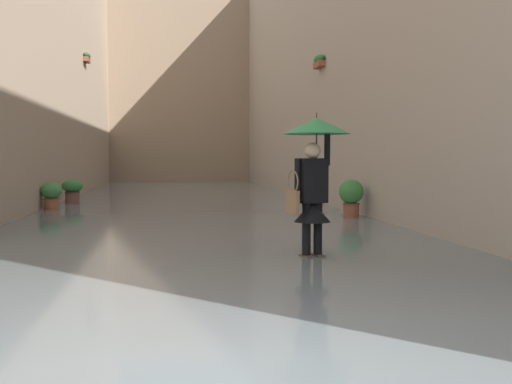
% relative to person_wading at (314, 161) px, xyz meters
% --- Properties ---
extents(ground_plane, '(72.50, 72.50, 0.00)m').
position_rel_person_wading_xyz_m(ground_plane, '(1.38, -10.11, -1.38)').
color(ground_plane, slate).
extents(flood_water, '(8.61, 35.00, 0.08)m').
position_rel_person_wading_xyz_m(flood_water, '(1.38, -10.11, -1.34)').
color(flood_water, slate).
rests_on(flood_water, ground_plane).
extents(building_facade_left, '(2.04, 33.00, 11.36)m').
position_rel_person_wading_xyz_m(building_facade_left, '(-3.43, -10.11, 4.30)').
color(building_facade_left, '#A89989').
rests_on(building_facade_left, ground_plane).
extents(building_facade_far, '(11.41, 1.80, 10.45)m').
position_rel_person_wading_xyz_m(building_facade_far, '(1.38, -25.51, 3.84)').
color(building_facade_far, gray).
rests_on(building_facade_far, ground_plane).
extents(person_wading, '(0.92, 0.92, 2.05)m').
position_rel_person_wading_xyz_m(person_wading, '(0.00, 0.00, 0.00)').
color(person_wading, '#4C4233').
rests_on(person_wading, ground_plane).
extents(potted_plant_far_right, '(0.54, 0.54, 0.78)m').
position_rel_person_wading_xyz_m(potted_plant_far_right, '(5.03, -7.86, -0.93)').
color(potted_plant_far_right, '#9E563D').
rests_on(potted_plant_far_right, ground_plane).
extents(potted_plant_far_left, '(0.56, 0.56, 0.94)m').
position_rel_person_wading_xyz_m(potted_plant_far_left, '(-2.14, -4.91, -0.83)').
color(potted_plant_far_left, brown).
rests_on(potted_plant_far_left, ground_plane).
extents(potted_plant_near_right, '(0.61, 0.61, 0.78)m').
position_rel_person_wading_xyz_m(potted_plant_near_right, '(4.84, -9.94, -0.93)').
color(potted_plant_near_right, brown).
rests_on(potted_plant_near_right, ground_plane).
extents(potted_plant_mid_left, '(0.39, 0.39, 0.71)m').
position_rel_person_wading_xyz_m(potted_plant_mid_left, '(-2.25, -9.01, -0.99)').
color(potted_plant_mid_left, '#9E563D').
rests_on(potted_plant_mid_left, ground_plane).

